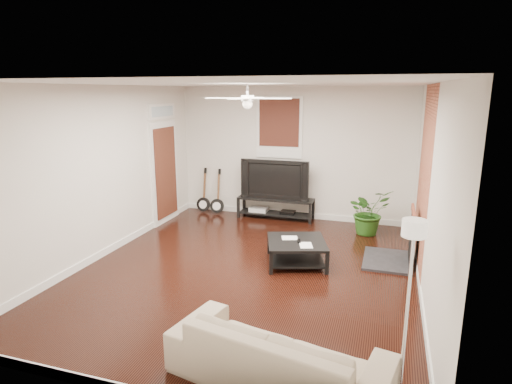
% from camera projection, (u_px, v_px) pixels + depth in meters
% --- Properties ---
extents(room, '(5.01, 6.01, 2.81)m').
position_uv_depth(room, '(248.00, 182.00, 6.26)').
color(room, black).
rests_on(room, ground).
extents(brick_accent, '(0.02, 2.20, 2.80)m').
position_uv_depth(brick_accent, '(424.00, 179.00, 6.46)').
color(brick_accent, '#9C4632').
rests_on(brick_accent, floor).
extents(fireplace, '(0.80, 1.10, 0.92)m').
position_uv_depth(fireplace, '(399.00, 235.00, 6.76)').
color(fireplace, black).
rests_on(fireplace, floor).
extents(window_back, '(1.00, 0.06, 1.30)m').
position_uv_depth(window_back, '(279.00, 127.00, 8.98)').
color(window_back, black).
rests_on(window_back, wall_back).
extents(door_left, '(0.08, 1.00, 2.50)m').
position_uv_depth(door_left, '(165.00, 163.00, 8.78)').
color(door_left, white).
rests_on(door_left, wall_left).
extents(tv_stand, '(1.63, 0.44, 0.46)m').
position_uv_depth(tv_stand, '(276.00, 208.00, 9.20)').
color(tv_stand, black).
rests_on(tv_stand, floor).
extents(tv, '(1.46, 0.19, 0.84)m').
position_uv_depth(tv, '(276.00, 179.00, 9.07)').
color(tv, black).
rests_on(tv, tv_stand).
extents(coffee_table, '(1.13, 1.13, 0.38)m').
position_uv_depth(coffee_table, '(296.00, 252.00, 6.80)').
color(coffee_table, black).
rests_on(coffee_table, floor).
extents(sofa, '(2.20, 1.22, 0.61)m').
position_uv_depth(sofa, '(278.00, 354.00, 3.97)').
color(sofa, tan).
rests_on(sofa, floor).
extents(floor_lamp, '(0.33, 0.33, 1.70)m').
position_uv_depth(floor_lamp, '(407.00, 314.00, 3.62)').
color(floor_lamp, white).
rests_on(floor_lamp, floor).
extents(potted_plant, '(1.06, 1.05, 0.89)m').
position_uv_depth(potted_plant, '(368.00, 212.00, 8.16)').
color(potted_plant, '#255819').
rests_on(potted_plant, floor).
extents(guitar_left, '(0.33, 0.24, 1.01)m').
position_uv_depth(guitar_left, '(203.00, 190.00, 9.61)').
color(guitar_left, black).
rests_on(guitar_left, floor).
extents(guitar_right, '(0.35, 0.27, 1.01)m').
position_uv_depth(guitar_right, '(217.00, 192.00, 9.48)').
color(guitar_right, black).
rests_on(guitar_right, floor).
extents(ceiling_fan, '(1.24, 1.24, 0.32)m').
position_uv_depth(ceiling_fan, '(247.00, 98.00, 5.99)').
color(ceiling_fan, white).
rests_on(ceiling_fan, ceiling).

